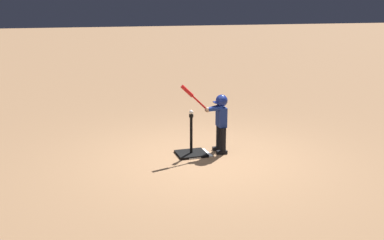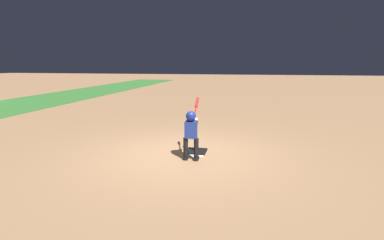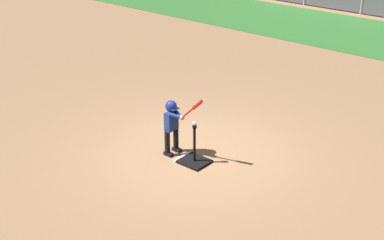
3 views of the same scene
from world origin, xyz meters
The scene contains 5 objects.
ground_plane centered at (0.00, 0.00, 0.00)m, with size 90.00×90.00×0.00m, color #99704C.
home_plate centered at (0.09, -0.28, 0.01)m, with size 0.44×0.44×0.02m, color white.
batting_tee centered at (0.19, -0.29, 0.08)m, with size 0.51×0.45×0.73m.
batter_child centered at (-0.33, -0.28, 0.67)m, with size 0.84×0.33×1.25m.
baseball centered at (0.19, -0.29, 0.77)m, with size 0.07×0.07×0.07m, color white.
Camera 3 is at (5.59, -6.70, 4.67)m, focal length 50.00 mm.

